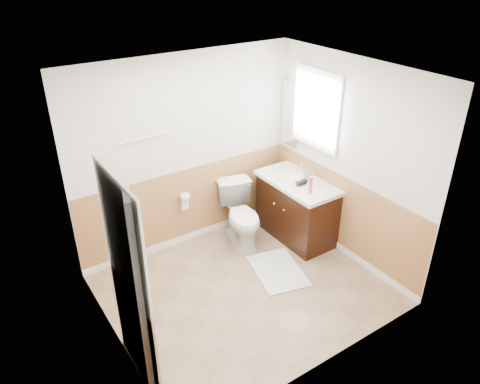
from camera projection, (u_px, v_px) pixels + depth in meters
floor at (245, 289)px, 5.37m from camera, size 3.00×3.00×0.00m
ceiling at (246, 76)px, 4.18m from camera, size 3.00×3.00×0.00m
wall_back at (187, 154)px, 5.72m from camera, size 3.00×0.00×3.00m
wall_front at (333, 258)px, 3.82m from camera, size 3.00×0.00×3.00m
wall_left at (105, 241)px, 4.04m from camera, size 0.00×3.00×3.00m
wall_right at (348, 162)px, 5.51m from camera, size 0.00×3.00×3.00m
wainscot_back at (190, 206)px, 6.07m from camera, size 3.00×0.00×3.00m
wainscot_front at (325, 324)px, 4.19m from camera, size 3.00×0.00×3.00m
wainscot_left at (117, 306)px, 4.40m from camera, size 0.00×2.60×2.60m
wainscot_right at (341, 216)px, 5.86m from camera, size 0.00×2.60×2.60m
toilet at (242, 215)px, 6.05m from camera, size 0.63×0.88×0.81m
bath_mat at (278, 271)px, 5.65m from camera, size 0.73×0.91×0.02m
vanity_cabinet at (296, 210)px, 6.17m from camera, size 0.55×1.10×0.80m
vanity_knob_left at (284, 210)px, 5.88m from camera, size 0.03×0.03×0.03m
vanity_knob_right at (274, 204)px, 6.03m from camera, size 0.03×0.03×0.03m
countertop at (297, 182)px, 5.97m from camera, size 0.60×1.15×0.05m
sink_basin at (291, 176)px, 6.06m from camera, size 0.36×0.36×0.02m
faucet at (302, 168)px, 6.12m from camera, size 0.02×0.02×0.14m
lotion_bottle at (311, 185)px, 5.61m from camera, size 0.05×0.05×0.22m
soap_dispenser at (308, 173)px, 5.94m from camera, size 0.09×0.10×0.19m
hair_dryer_body at (302, 183)px, 5.83m from camera, size 0.14×0.07×0.07m
hair_dryer_handle at (297, 184)px, 5.86m from camera, size 0.03×0.03×0.07m
mirror_panel at (290, 114)px, 6.16m from camera, size 0.02×0.35×0.90m
window_frame at (317, 109)px, 5.68m from camera, size 0.04×0.80×1.00m
window_glass at (318, 109)px, 5.69m from camera, size 0.01×0.70×0.90m
door at (139, 285)px, 3.87m from camera, size 0.29×0.78×2.04m
door_frame at (130, 288)px, 3.83m from camera, size 0.02×0.92×2.10m
door_knob at (131, 269)px, 4.17m from camera, size 0.06×0.06×0.06m
towel_bar at (144, 138)px, 5.25m from camera, size 0.62×0.02×0.02m
tp_holder_bar at (185, 197)px, 5.88m from camera, size 0.14×0.02×0.02m
tp_roll at (185, 197)px, 5.88m from camera, size 0.10×0.11×0.11m
tp_sheet at (185, 204)px, 5.93m from camera, size 0.10×0.01×0.16m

